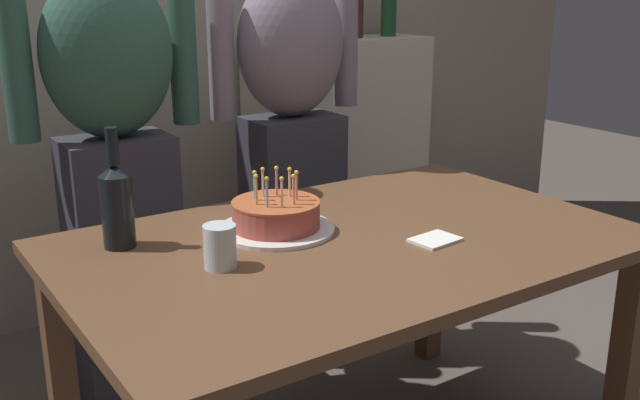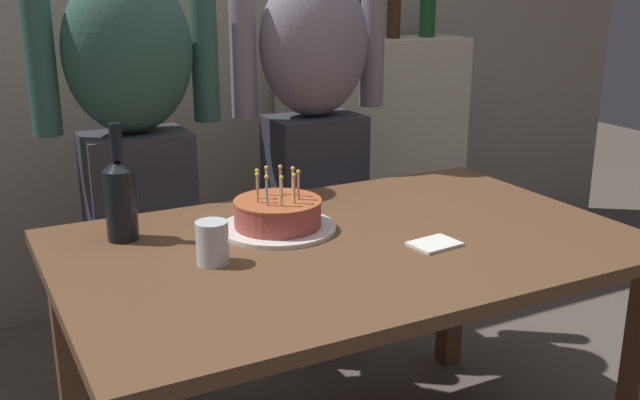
% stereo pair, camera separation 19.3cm
% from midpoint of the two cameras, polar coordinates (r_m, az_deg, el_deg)
% --- Properties ---
extents(back_wall, '(5.20, 0.10, 2.60)m').
position_cam_midpoint_polar(back_wall, '(3.23, -16.29, 14.46)').
color(back_wall, '#9E9384').
rests_on(back_wall, ground_plane).
extents(dining_table, '(1.50, 0.96, 0.74)m').
position_cam_midpoint_polar(dining_table, '(1.97, -0.49, -5.72)').
color(dining_table, brown).
rests_on(dining_table, ground_plane).
extents(birthday_cake, '(0.32, 0.32, 0.17)m').
position_cam_midpoint_polar(birthday_cake, '(1.99, -6.22, -1.40)').
color(birthday_cake, white).
rests_on(birthday_cake, dining_table).
extents(water_glass_near, '(0.08, 0.08, 0.11)m').
position_cam_midpoint_polar(water_glass_near, '(1.76, -10.93, -3.63)').
color(water_glass_near, silver).
rests_on(water_glass_near, dining_table).
extents(wine_bottle, '(0.08, 0.08, 0.31)m').
position_cam_midpoint_polar(wine_bottle, '(1.94, -18.31, -0.25)').
color(wine_bottle, black).
rests_on(wine_bottle, dining_table).
extents(napkin_stack, '(0.13, 0.10, 0.01)m').
position_cam_midpoint_polar(napkin_stack, '(1.93, 6.15, -3.15)').
color(napkin_stack, white).
rests_on(napkin_stack, dining_table).
extents(person_man_bearded, '(0.61, 0.27, 1.66)m').
position_cam_midpoint_polar(person_man_bearded, '(2.44, -17.84, 3.59)').
color(person_man_bearded, '#33333D').
rests_on(person_man_bearded, ground_plane).
extents(person_woman_cardigan, '(0.61, 0.27, 1.66)m').
position_cam_midpoint_polar(person_woman_cardigan, '(2.69, -4.27, 5.54)').
color(person_woman_cardigan, '#33333D').
rests_on(person_woman_cardigan, ground_plane).
extents(shelf_cabinet, '(0.89, 0.30, 1.42)m').
position_cam_midpoint_polar(shelf_cabinet, '(3.53, -0.09, 3.39)').
color(shelf_cabinet, beige).
rests_on(shelf_cabinet, ground_plane).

